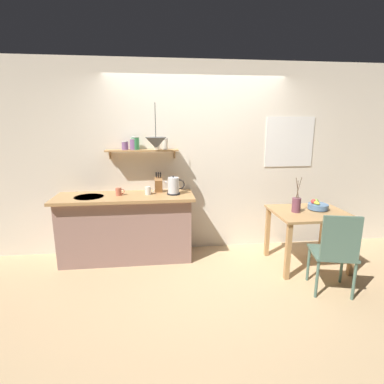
{
  "coord_description": "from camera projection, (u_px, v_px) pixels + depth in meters",
  "views": [
    {
      "loc": [
        -0.56,
        -3.62,
        1.85
      ],
      "look_at": [
        -0.1,
        0.25,
        0.95
      ],
      "focal_mm": 27.78,
      "sensor_mm": 36.0,
      "label": 1
    }
  ],
  "objects": [
    {
      "name": "dining_chair_near",
      "position": [
        335.0,
        250.0,
        3.2
      ],
      "size": [
        0.53,
        0.52,
        0.94
      ],
      "color": "#4C6B5B",
      "rests_on": "ground_plane"
    },
    {
      "name": "fruit_bowl",
      "position": [
        317.0,
        206.0,
        3.9
      ],
      "size": [
        0.26,
        0.26,
        0.14
      ],
      "color": "#51759E",
      "rests_on": "dining_table"
    },
    {
      "name": "ground_plane",
      "position": [
        202.0,
        265.0,
        3.99
      ],
      "size": [
        14.0,
        14.0,
        0.0
      ],
      "primitive_type": "plane",
      "color": "tan"
    },
    {
      "name": "knife_block",
      "position": [
        159.0,
        184.0,
        4.12
      ],
      "size": [
        0.1,
        0.18,
        0.29
      ],
      "color": "#9E6B3D",
      "rests_on": "kitchen_counter"
    },
    {
      "name": "pendant_lamp",
      "position": [
        156.0,
        143.0,
        3.79
      ],
      "size": [
        0.27,
        0.27,
        0.57
      ],
      "color": "black"
    },
    {
      "name": "twig_vase",
      "position": [
        296.0,
        205.0,
        3.79
      ],
      "size": [
        0.11,
        0.11,
        0.45
      ],
      "color": "brown",
      "rests_on": "dining_table"
    },
    {
      "name": "kitchen_counter",
      "position": [
        126.0,
        227.0,
        4.08
      ],
      "size": [
        1.83,
        0.63,
        0.92
      ],
      "color": "gray",
      "rests_on": "ground_plane"
    },
    {
      "name": "dining_table",
      "position": [
        309.0,
        220.0,
        3.86
      ],
      "size": [
        0.93,
        0.78,
        0.74
      ],
      "color": "tan",
      "rests_on": "ground_plane"
    },
    {
      "name": "coffee_mug_by_sink",
      "position": [
        119.0,
        192.0,
        3.94
      ],
      "size": [
        0.12,
        0.08,
        0.1
      ],
      "color": "#C6664C",
      "rests_on": "kitchen_counter"
    },
    {
      "name": "wall_shelf",
      "position": [
        142.0,
        146.0,
        4.03
      ],
      "size": [
        0.99,
        0.2,
        0.31
      ],
      "color": "tan"
    },
    {
      "name": "back_wall",
      "position": [
        210.0,
        159.0,
        4.33
      ],
      "size": [
        6.8,
        0.11,
        2.7
      ],
      "color": "silver",
      "rests_on": "ground_plane"
    },
    {
      "name": "electric_kettle",
      "position": [
        174.0,
        186.0,
        3.99
      ],
      "size": [
        0.27,
        0.17,
        0.26
      ],
      "color": "black",
      "rests_on": "kitchen_counter"
    },
    {
      "name": "coffee_mug_spare",
      "position": [
        148.0,
        191.0,
        3.99
      ],
      "size": [
        0.12,
        0.08,
        0.11
      ],
      "color": "white",
      "rests_on": "kitchen_counter"
    }
  ]
}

